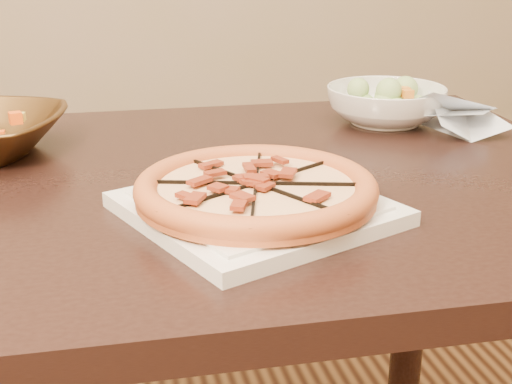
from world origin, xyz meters
TOP-DOWN VIEW (x-y plane):
  - dining_table at (-0.09, 0.09)m, footprint 1.30×0.86m
  - plate at (0.01, -0.07)m, footprint 0.35×0.35m
  - pizza at (0.01, -0.07)m, footprint 0.28×0.28m
  - salad_bowl at (0.33, 0.30)m, footprint 0.24×0.24m
  - salad at (0.33, 0.30)m, footprint 0.08×0.10m
  - cling_film at (0.42, 0.21)m, footprint 0.19×0.17m

SIDE VIEW (x-z plane):
  - dining_table at x=-0.09m, z-range 0.26..1.01m
  - plate at x=0.01m, z-range 0.75..0.77m
  - cling_film at x=0.42m, z-range 0.75..0.80m
  - salad_bowl at x=0.33m, z-range 0.75..0.81m
  - pizza at x=0.01m, z-range 0.77..0.80m
  - salad at x=0.33m, z-range 0.81..0.85m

